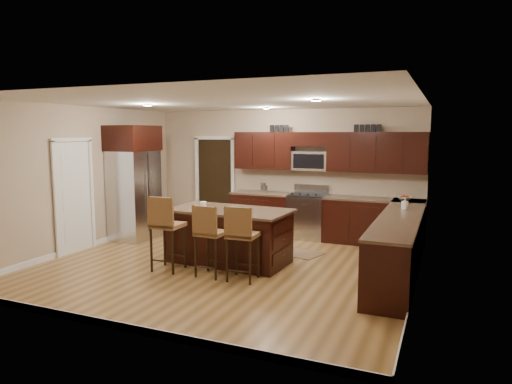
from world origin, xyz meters
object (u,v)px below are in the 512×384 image
at_px(island, 230,237).
at_px(refrigerator, 134,181).
at_px(stool_mid, 209,232).
at_px(stool_right, 241,235).
at_px(stool_left, 165,225).
at_px(range, 308,216).

distance_m(island, refrigerator, 2.82).
xyz_separation_m(stool_mid, stool_right, (0.54, -0.00, 0.01)).
distance_m(stool_left, stool_mid, 0.78).
bearing_deg(stool_mid, range, 80.74).
xyz_separation_m(stool_left, stool_mid, (0.78, 0.01, -0.06)).
xyz_separation_m(range, stool_mid, (-0.65, -3.10, 0.22)).
height_order(island, refrigerator, refrigerator).
relative_size(range, stool_right, 0.97).
relative_size(range, refrigerator, 0.47).
height_order(stool_mid, refrigerator, refrigerator).
xyz_separation_m(island, refrigerator, (-2.59, 0.80, 0.77)).
xyz_separation_m(range, stool_left, (-1.43, -3.11, 0.29)).
bearing_deg(stool_mid, refrigerator, 150.64).
distance_m(island, stool_right, 1.08).
bearing_deg(stool_right, island, 122.37).
height_order(range, island, range).
distance_m(stool_left, refrigerator, 2.54).
distance_m(range, island, 2.37).
height_order(stool_right, refrigerator, refrigerator).
bearing_deg(stool_mid, stool_right, 2.37).
relative_size(island, stool_right, 1.85).
bearing_deg(stool_left, range, 63.09).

